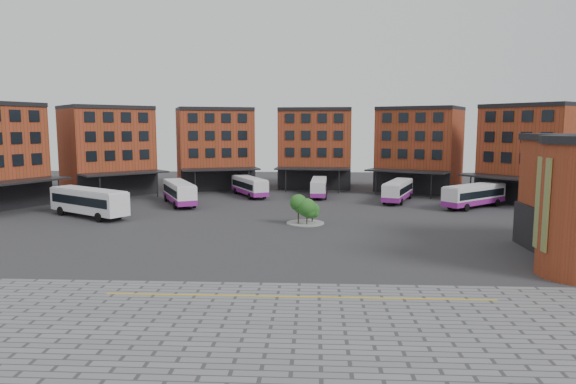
{
  "coord_description": "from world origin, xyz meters",
  "views": [
    {
      "loc": [
        3.02,
        -46.92,
        11.3
      ],
      "look_at": [
        0.1,
        9.72,
        4.0
      ],
      "focal_mm": 32.0,
      "sensor_mm": 36.0,
      "label": 1
    }
  ],
  "objects_px": {
    "tree_island": "(306,209)",
    "bus_e": "(398,190)",
    "bus_f": "(474,195)",
    "bus_b": "(179,192)",
    "bus_d": "(319,187)",
    "bus_a": "(89,200)",
    "bus_c": "(249,186)"
  },
  "relations": [
    {
      "from": "bus_d",
      "to": "bus_c",
      "type": "bearing_deg",
      "value": -176.96
    },
    {
      "from": "bus_a",
      "to": "bus_d",
      "type": "distance_m",
      "value": 35.23
    },
    {
      "from": "bus_a",
      "to": "bus_d",
      "type": "height_order",
      "value": "bus_a"
    },
    {
      "from": "bus_b",
      "to": "tree_island",
      "type": "bearing_deg",
      "value": -62.9
    },
    {
      "from": "bus_c",
      "to": "bus_d",
      "type": "distance_m",
      "value": 11.23
    },
    {
      "from": "bus_e",
      "to": "bus_f",
      "type": "height_order",
      "value": "bus_f"
    },
    {
      "from": "bus_b",
      "to": "bus_e",
      "type": "bearing_deg",
      "value": -17.19
    },
    {
      "from": "tree_island",
      "to": "bus_b",
      "type": "xyz_separation_m",
      "value": [
        -18.52,
        14.1,
        -0.05
      ]
    },
    {
      "from": "bus_c",
      "to": "bus_f",
      "type": "relative_size",
      "value": 1.04
    },
    {
      "from": "bus_e",
      "to": "bus_f",
      "type": "distance_m",
      "value": 11.07
    },
    {
      "from": "bus_b",
      "to": "bus_d",
      "type": "bearing_deg",
      "value": -0.34
    },
    {
      "from": "tree_island",
      "to": "bus_c",
      "type": "xyz_separation_m",
      "value": [
        -9.53,
        23.49,
        -0.18
      ]
    },
    {
      "from": "tree_island",
      "to": "bus_a",
      "type": "relative_size",
      "value": 0.36
    },
    {
      "from": "bus_a",
      "to": "bus_d",
      "type": "xyz_separation_m",
      "value": [
        28.85,
        20.21,
        -0.54
      ]
    },
    {
      "from": "bus_d",
      "to": "bus_e",
      "type": "distance_m",
      "value": 12.78
    },
    {
      "from": "tree_island",
      "to": "bus_e",
      "type": "distance_m",
      "value": 23.22
    },
    {
      "from": "tree_island",
      "to": "bus_e",
      "type": "xyz_separation_m",
      "value": [
        13.55,
        18.85,
        -0.16
      ]
    },
    {
      "from": "bus_c",
      "to": "bus_e",
      "type": "relative_size",
      "value": 0.97
    },
    {
      "from": "tree_island",
      "to": "bus_f",
      "type": "xyz_separation_m",
      "value": [
        23.23,
        13.5,
        -0.09
      ]
    },
    {
      "from": "bus_b",
      "to": "bus_d",
      "type": "distance_m",
      "value": 22.37
    },
    {
      "from": "tree_island",
      "to": "bus_e",
      "type": "height_order",
      "value": "tree_island"
    },
    {
      "from": "bus_a",
      "to": "bus_e",
      "type": "xyz_separation_m",
      "value": [
        40.7,
        15.41,
        -0.42
      ]
    },
    {
      "from": "bus_e",
      "to": "bus_f",
      "type": "xyz_separation_m",
      "value": [
        9.68,
        -5.36,
        0.06
      ]
    },
    {
      "from": "tree_island",
      "to": "bus_b",
      "type": "bearing_deg",
      "value": 142.73
    },
    {
      "from": "bus_f",
      "to": "tree_island",
      "type": "bearing_deg",
      "value": -99.83
    },
    {
      "from": "tree_island",
      "to": "bus_e",
      "type": "relative_size",
      "value": 0.39
    },
    {
      "from": "bus_e",
      "to": "bus_a",
      "type": "bearing_deg",
      "value": -138.95
    },
    {
      "from": "bus_a",
      "to": "bus_f",
      "type": "relative_size",
      "value": 1.15
    },
    {
      "from": "bus_e",
      "to": "bus_f",
      "type": "bearing_deg",
      "value": -8.63
    },
    {
      "from": "bus_f",
      "to": "bus_a",
      "type": "bearing_deg",
      "value": -118.7
    },
    {
      "from": "bus_b",
      "to": "bus_f",
      "type": "xyz_separation_m",
      "value": [
        41.76,
        -0.6,
        -0.04
      ]
    },
    {
      "from": "bus_e",
      "to": "bus_d",
      "type": "bearing_deg",
      "value": 178.26
    }
  ]
}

